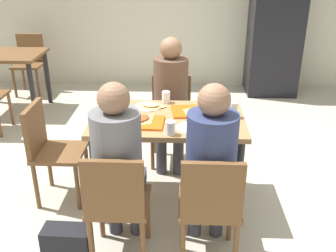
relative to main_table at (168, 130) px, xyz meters
name	(u,v)px	position (x,y,z in m)	size (l,w,h in m)	color
ground_plane	(168,200)	(0.00, 0.00, -0.67)	(10.00, 10.00, 0.02)	#B2AD9E
main_table	(168,130)	(0.00, 0.00, 0.00)	(1.19, 0.74, 0.77)	#9E7247
chair_near_left	(117,201)	(-0.30, -0.75, -0.16)	(0.40, 0.40, 0.85)	brown
chair_near_right	(210,204)	(0.30, -0.75, -0.16)	(0.40, 0.40, 0.85)	brown
chair_far_side	(171,112)	(0.00, 0.75, -0.16)	(0.40, 0.40, 0.85)	brown
chair_left_end	(49,146)	(-0.98, 0.00, -0.16)	(0.40, 0.40, 0.85)	brown
person_in_red	(118,157)	(-0.30, -0.61, 0.08)	(0.32, 0.42, 1.26)	#383842
person_in_brown_jacket	(211,159)	(0.30, -0.61, 0.08)	(0.32, 0.42, 1.26)	#383842
person_far_side	(171,94)	(0.00, 0.61, 0.08)	(0.32, 0.42, 1.26)	#383842
tray_red_near	(140,122)	(-0.21, -0.13, 0.12)	(0.36, 0.26, 0.02)	#D85914
tray_red_far	(194,111)	(0.21, 0.11, 0.12)	(0.36, 0.26, 0.02)	#D85914
paper_plate_center	(147,107)	(-0.18, 0.20, 0.11)	(0.22, 0.22, 0.01)	white
paper_plate_near_edge	(191,128)	(0.18, -0.20, 0.11)	(0.22, 0.22, 0.01)	white
pizza_slice_a	(141,119)	(-0.20, -0.10, 0.13)	(0.25, 0.27, 0.02)	#DBAD60
pizza_slice_b	(195,110)	(0.21, 0.09, 0.13)	(0.21, 0.23, 0.02)	#DBAD60
pizza_slice_c	(151,105)	(-0.15, 0.21, 0.12)	(0.20, 0.16, 0.02)	#DBAD60
plastic_cup_a	(166,97)	(-0.03, 0.31, 0.16)	(0.07, 0.07, 0.10)	white
plastic_cup_b	(170,128)	(0.03, -0.31, 0.16)	(0.07, 0.07, 0.10)	white
plastic_cup_c	(108,108)	(-0.48, 0.06, 0.16)	(0.07, 0.07, 0.10)	white
soda_can	(233,110)	(0.51, 0.02, 0.17)	(0.07, 0.07, 0.12)	#B7BCC6
condiment_bottle	(122,98)	(-0.39, 0.20, 0.19)	(0.06, 0.06, 0.16)	red
foil_bundle	(103,111)	(-0.51, -0.02, 0.16)	(0.10, 0.10, 0.10)	silver
handbag	(68,245)	(-0.65, -0.77, -0.52)	(0.32, 0.16, 0.28)	black
drink_fridge	(275,28)	(1.40, 2.85, 0.29)	(0.70, 0.60, 1.90)	black
background_table	(7,64)	(-2.13, 1.96, -0.02)	(0.90, 0.70, 0.77)	brown
background_chair_far	(30,59)	(-2.13, 2.70, -0.16)	(0.40, 0.40, 0.85)	brown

